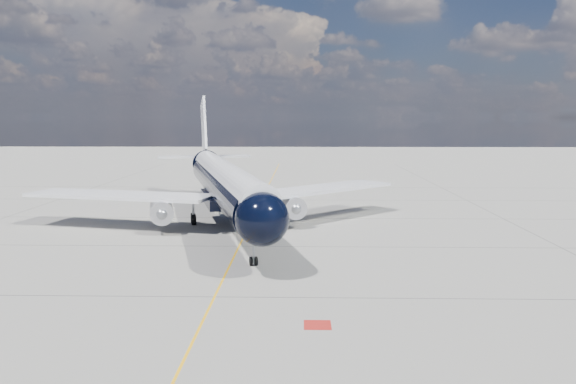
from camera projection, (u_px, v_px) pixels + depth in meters
ground at (256, 211)px, 72.47m from camera, size 320.00×320.00×0.00m
taxiway_centerline at (253, 218)px, 67.52m from camera, size 0.16×160.00×0.01m
red_marking at (317, 325)px, 32.67m from camera, size 1.60×1.60×0.01m
main_airliner at (223, 182)px, 63.69m from camera, size 41.99×52.02×15.28m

